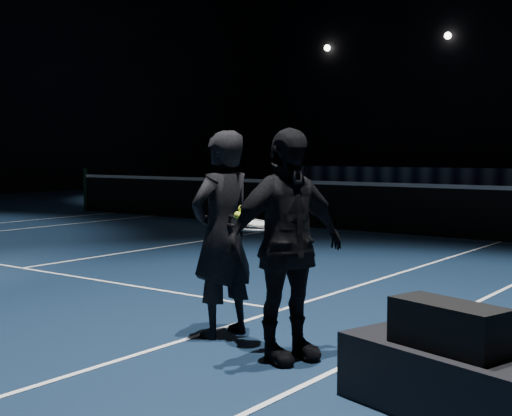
{
  "coord_description": "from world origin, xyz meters",
  "views": [
    {
      "loc": [
        7.93,
        -11.92,
        1.5
      ],
      "look_at": [
        4.69,
        -7.59,
        1.08
      ],
      "focal_mm": 50.0,
      "sensor_mm": 36.0,
      "label": 1
    }
  ],
  "objects_px": {
    "racket_upper": "(254,223)",
    "tennis_balls": "(240,214)",
    "player_bench": "(448,384)",
    "player_b": "(286,245)",
    "racket_lower": "(254,229)",
    "racket_bag": "(449,326)",
    "player_a": "(222,234)"
  },
  "relations": [
    {
      "from": "racket_bag",
      "to": "tennis_balls",
      "type": "height_order",
      "value": "tennis_balls"
    },
    {
      "from": "racket_upper",
      "to": "player_a",
      "type": "bearing_deg",
      "value": -178.29
    },
    {
      "from": "racket_bag",
      "to": "player_b",
      "type": "xyz_separation_m",
      "value": [
        -1.38,
        0.4,
        0.31
      ]
    },
    {
      "from": "racket_upper",
      "to": "tennis_balls",
      "type": "bearing_deg",
      "value": -170.43
    },
    {
      "from": "player_b",
      "to": "player_bench",
      "type": "bearing_deg",
      "value": -85.82
    },
    {
      "from": "player_bench",
      "to": "tennis_balls",
      "type": "height_order",
      "value": "tennis_balls"
    },
    {
      "from": "racket_bag",
      "to": "racket_upper",
      "type": "xyz_separation_m",
      "value": [
        -1.8,
        0.58,
        0.43
      ]
    },
    {
      "from": "player_a",
      "to": "racket_upper",
      "type": "bearing_deg",
      "value": 85.88
    },
    {
      "from": "tennis_balls",
      "to": "player_bench",
      "type": "bearing_deg",
      "value": -16.94
    },
    {
      "from": "player_a",
      "to": "racket_lower",
      "type": "height_order",
      "value": "player_a"
    },
    {
      "from": "racket_upper",
      "to": "racket_lower",
      "type": "bearing_deg",
      "value": -42.66
    },
    {
      "from": "player_bench",
      "to": "tennis_balls",
      "type": "bearing_deg",
      "value": 179.38
    },
    {
      "from": "racket_lower",
      "to": "tennis_balls",
      "type": "bearing_deg",
      "value": 178.53
    },
    {
      "from": "racket_bag",
      "to": "tennis_balls",
      "type": "bearing_deg",
      "value": 179.38
    },
    {
      "from": "player_bench",
      "to": "racket_upper",
      "type": "relative_size",
      "value": 1.96
    },
    {
      "from": "player_bench",
      "to": "player_a",
      "type": "height_order",
      "value": "player_a"
    },
    {
      "from": "racket_lower",
      "to": "player_b",
      "type": "bearing_deg",
      "value": -0.0
    },
    {
      "from": "racket_upper",
      "to": "tennis_balls",
      "type": "distance_m",
      "value": 0.16
    },
    {
      "from": "player_b",
      "to": "racket_upper",
      "type": "xyz_separation_m",
      "value": [
        -0.42,
        0.18,
        0.12
      ]
    },
    {
      "from": "player_bench",
      "to": "tennis_balls",
      "type": "xyz_separation_m",
      "value": [
        -1.95,
        0.59,
        0.82
      ]
    },
    {
      "from": "player_bench",
      "to": "racket_bag",
      "type": "relative_size",
      "value": 2.0
    },
    {
      "from": "player_b",
      "to": "tennis_balls",
      "type": "xyz_separation_m",
      "value": [
        -0.56,
        0.19,
        0.18
      ]
    },
    {
      "from": "racket_bag",
      "to": "racket_upper",
      "type": "bearing_deg",
      "value": 178.4
    },
    {
      "from": "player_bench",
      "to": "racket_lower",
      "type": "distance_m",
      "value": 1.98
    },
    {
      "from": "racket_lower",
      "to": "tennis_balls",
      "type": "relative_size",
      "value": 5.67
    },
    {
      "from": "racket_bag",
      "to": "racket_upper",
      "type": "height_order",
      "value": "racket_upper"
    },
    {
      "from": "player_bench",
      "to": "racket_bag",
      "type": "distance_m",
      "value": 0.33
    },
    {
      "from": "tennis_balls",
      "to": "player_a",
      "type": "bearing_deg",
      "value": 163.13
    },
    {
      "from": "player_b",
      "to": "racket_lower",
      "type": "relative_size",
      "value": 2.47
    },
    {
      "from": "player_bench",
      "to": "racket_lower",
      "type": "relative_size",
      "value": 1.96
    },
    {
      "from": "player_b",
      "to": "tennis_balls",
      "type": "bearing_deg",
      "value": 92.01
    },
    {
      "from": "racket_bag",
      "to": "tennis_balls",
      "type": "xyz_separation_m",
      "value": [
        -1.95,
        0.59,
        0.49
      ]
    }
  ]
}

